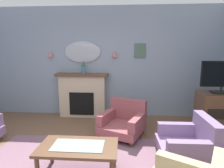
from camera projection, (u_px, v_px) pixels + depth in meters
The scene contains 12 objects.
wall_back at pixel (101, 62), 5.00m from camera, with size 7.29×0.10×2.88m, color #8C9EB2.
fireplace at pixel (83, 95), 4.97m from camera, with size 1.36×0.36×1.16m.
mantel_vase_right at pixel (83, 67), 4.80m from camera, with size 0.10×0.10×0.35m.
wall_mirror at pixel (83, 52), 4.91m from camera, with size 0.96×0.06×0.56m, color #B2BCC6.
wall_sconce_left at pixel (50, 54), 4.93m from camera, with size 0.14×0.14×0.14m, color #D17066.
wall_sconce_right at pixel (115, 54), 4.81m from camera, with size 0.14×0.14×0.14m, color #D17066.
framed_picture at pixel (140, 51), 4.81m from camera, with size 0.28×0.03×0.36m, color #4C6B56.
coffee_table at pixel (78, 149), 2.62m from camera, with size 1.10×0.60×0.45m.
armchair_beside_couch at pixel (124, 120), 3.91m from camera, with size 1.06×1.07×0.71m.
armchair_in_corner at pixel (190, 142), 3.00m from camera, with size 0.83×0.83×0.71m.
tv_cabinet at pixel (218, 114), 3.88m from camera, with size 0.80×0.57×0.90m.
tv_flatscreen at pixel (223, 76), 3.71m from camera, with size 0.84×0.24×0.65m.
Camera 1 is at (0.66, -2.11, 1.75)m, focal length 29.96 mm.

